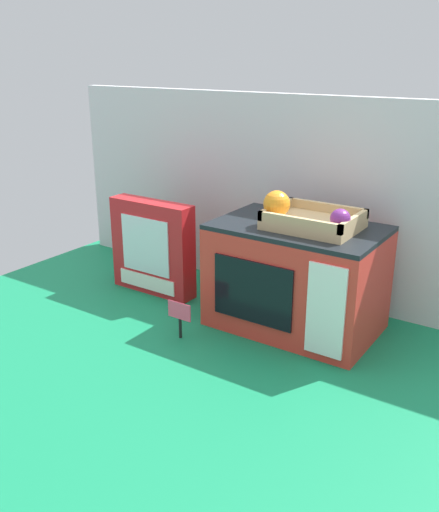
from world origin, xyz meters
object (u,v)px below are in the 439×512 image
object	(u,v)px
toy_microwave	(296,277)
cookie_set_box	(153,247)
food_groups_crate	(308,218)
price_sign	(180,315)

from	to	relation	value
toy_microwave	cookie_set_box	xyz separation A→B (m)	(-0.47, -0.03, 0.00)
food_groups_crate	cookie_set_box	world-z (taller)	food_groups_crate
toy_microwave	cookie_set_box	bearing A→B (deg)	-176.63
food_groups_crate	cookie_set_box	size ratio (longest dim) A/B	0.81
price_sign	cookie_set_box	bearing A→B (deg)	141.98
toy_microwave	price_sign	bearing A→B (deg)	-133.01
cookie_set_box	food_groups_crate	bearing A→B (deg)	2.02
price_sign	toy_microwave	bearing A→B (deg)	46.99
toy_microwave	food_groups_crate	distance (m)	0.17
toy_microwave	food_groups_crate	xyz separation A→B (m)	(0.03, -0.01, 0.17)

